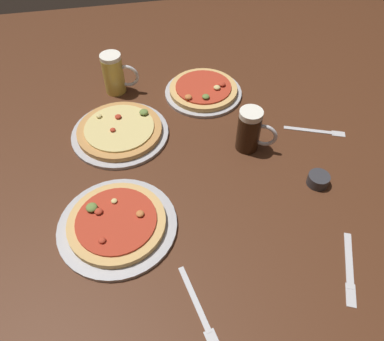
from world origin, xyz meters
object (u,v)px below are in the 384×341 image
(beer_mug_dark, at_px, (115,74))
(fork_left, at_px, (198,307))
(pizza_plate_near, at_px, (117,224))
(pizza_plate_side, at_px, (203,91))
(fork_spare, at_px, (316,131))
(knife_right, at_px, (350,268))
(beer_mug_amber, at_px, (250,130))
(ramekin_sauce, at_px, (318,180))
(pizza_plate_far, at_px, (120,131))

(beer_mug_dark, distance_m, fork_left, 0.89)
(fork_left, bearing_deg, pizza_plate_near, 123.05)
(pizza_plate_side, height_order, fork_spare, pizza_plate_side)
(pizza_plate_side, relative_size, beer_mug_dark, 1.88)
(fork_left, xyz_separation_m, knife_right, (0.39, 0.02, -0.00))
(pizza_plate_side, relative_size, beer_mug_amber, 1.94)
(beer_mug_dark, height_order, ramekin_sauce, beer_mug_dark)
(pizza_plate_near, bearing_deg, pizza_plate_side, 56.33)
(pizza_plate_near, relative_size, beer_mug_dark, 2.12)
(beer_mug_amber, bearing_deg, pizza_plate_side, 105.25)
(beer_mug_dark, bearing_deg, fork_left, -81.49)
(pizza_plate_far, relative_size, ramekin_sauce, 5.08)
(ramekin_sauce, bearing_deg, knife_right, -96.90)
(pizza_plate_side, bearing_deg, ramekin_sauce, -63.87)
(pizza_plate_side, xyz_separation_m, knife_right, (0.21, -0.77, -0.01))
(beer_mug_amber, height_order, fork_left, beer_mug_amber)
(pizza_plate_near, xyz_separation_m, fork_left, (0.17, -0.26, -0.01))
(ramekin_sauce, xyz_separation_m, fork_left, (-0.43, -0.30, -0.01))
(pizza_plate_near, bearing_deg, fork_spare, 20.42)
(pizza_plate_side, height_order, beer_mug_amber, beer_mug_amber)
(ramekin_sauce, relative_size, knife_right, 0.32)
(pizza_plate_near, xyz_separation_m, fork_spare, (0.69, 0.26, -0.01))
(pizza_plate_near, distance_m, pizza_plate_side, 0.64)
(pizza_plate_near, distance_m, pizza_plate_far, 0.37)
(fork_spare, bearing_deg, fork_left, -134.96)
(pizza_plate_near, relative_size, fork_left, 1.55)
(ramekin_sauce, xyz_separation_m, knife_right, (-0.03, -0.28, -0.01))
(pizza_plate_far, distance_m, fork_left, 0.65)
(pizza_plate_far, bearing_deg, beer_mug_amber, -19.02)
(beer_mug_dark, bearing_deg, beer_mug_amber, -44.16)
(pizza_plate_far, relative_size, fork_spare, 1.64)
(beer_mug_amber, distance_m, ramekin_sauce, 0.25)
(pizza_plate_near, height_order, fork_spare, pizza_plate_near)
(pizza_plate_near, bearing_deg, fork_left, -56.95)
(fork_left, distance_m, fork_spare, 0.73)
(pizza_plate_far, xyz_separation_m, knife_right, (0.53, -0.61, -0.01))
(knife_right, bearing_deg, beer_mug_dark, 121.56)
(pizza_plate_far, bearing_deg, ramekin_sauce, -30.24)
(pizza_plate_far, xyz_separation_m, pizza_plate_side, (0.32, 0.16, 0.00))
(fork_spare, bearing_deg, pizza_plate_far, 170.26)
(knife_right, distance_m, fork_spare, 0.51)
(beer_mug_amber, distance_m, fork_spare, 0.26)
(beer_mug_dark, bearing_deg, knife_right, -58.44)
(pizza_plate_near, xyz_separation_m, pizza_plate_side, (0.36, 0.53, 0.00))
(pizza_plate_far, bearing_deg, fork_left, -77.74)
(beer_mug_amber, height_order, fork_spare, beer_mug_amber)
(pizza_plate_far, xyz_separation_m, beer_mug_amber, (0.40, -0.14, 0.06))
(beer_mug_dark, bearing_deg, pizza_plate_near, -93.64)
(ramekin_sauce, distance_m, fork_left, 0.52)
(pizza_plate_side, relative_size, fork_spare, 1.45)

